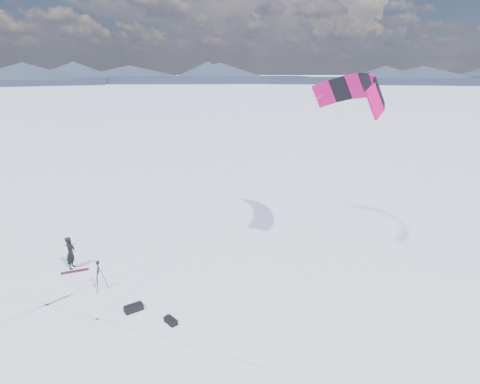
{
  "coord_description": "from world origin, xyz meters",
  "views": [
    {
      "loc": [
        7.29,
        -16.55,
        10.02
      ],
      "look_at": [
        7.72,
        4.13,
        3.73
      ],
      "focal_mm": 30.0,
      "sensor_mm": 36.0,
      "label": 1
    }
  ],
  "objects_px": {
    "snowboard": "(75,271)",
    "gear_bag_a": "(134,308)",
    "tripod": "(99,272)",
    "gear_bag_b": "(171,321)",
    "snowkiter": "(73,268)"
  },
  "relations": [
    {
      "from": "snowboard",
      "to": "gear_bag_a",
      "type": "height_order",
      "value": "gear_bag_a"
    },
    {
      "from": "snowboard",
      "to": "tripod",
      "type": "xyz_separation_m",
      "value": [
        1.9,
        -1.83,
        0.94
      ]
    },
    {
      "from": "tripod",
      "to": "gear_bag_b",
      "type": "distance_m",
      "value": 4.7
    },
    {
      "from": "snowboard",
      "to": "gear_bag_b",
      "type": "xyz_separation_m",
      "value": [
        5.64,
        -4.56,
        0.11
      ]
    },
    {
      "from": "tripod",
      "to": "gear_bag_a",
      "type": "relative_size",
      "value": 1.75
    },
    {
      "from": "snowboard",
      "to": "gear_bag_a",
      "type": "xyz_separation_m",
      "value": [
        3.9,
        -3.64,
        0.14
      ]
    },
    {
      "from": "snowkiter",
      "to": "snowboard",
      "type": "relative_size",
      "value": 1.3
    },
    {
      "from": "snowkiter",
      "to": "tripod",
      "type": "relative_size",
      "value": 1.18
    },
    {
      "from": "tripod",
      "to": "gear_bag_a",
      "type": "distance_m",
      "value": 2.81
    },
    {
      "from": "gear_bag_a",
      "to": "snowboard",
      "type": "bearing_deg",
      "value": 103.24
    },
    {
      "from": "gear_bag_a",
      "to": "gear_bag_b",
      "type": "height_order",
      "value": "gear_bag_a"
    },
    {
      "from": "snowkiter",
      "to": "gear_bag_a",
      "type": "distance_m",
      "value": 5.82
    },
    {
      "from": "snowkiter",
      "to": "tripod",
      "type": "height_order",
      "value": "tripod"
    },
    {
      "from": "gear_bag_b",
      "to": "snowkiter",
      "type": "bearing_deg",
      "value": -171.44
    },
    {
      "from": "snowkiter",
      "to": "gear_bag_a",
      "type": "xyz_separation_m",
      "value": [
        4.17,
        -4.05,
        0.15
      ]
    }
  ]
}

